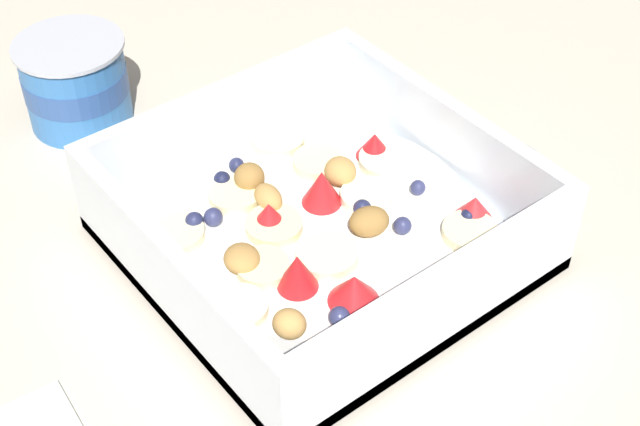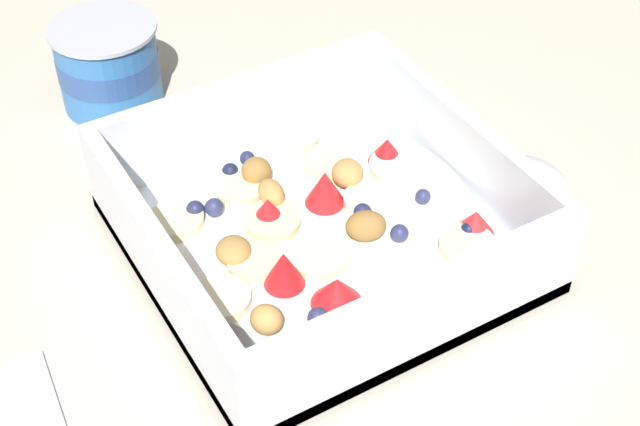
# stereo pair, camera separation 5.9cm
# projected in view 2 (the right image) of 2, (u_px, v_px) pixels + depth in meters

# --- Properties ---
(ground_plane) EXTENTS (2.40, 2.40, 0.00)m
(ground_plane) POSITION_uv_depth(u_px,v_px,m) (344.00, 243.00, 0.62)
(ground_plane) COLOR beige
(fruit_bowl) EXTENTS (0.23, 0.23, 0.07)m
(fruit_bowl) POSITION_uv_depth(u_px,v_px,m) (320.00, 224.00, 0.60)
(fruit_bowl) COLOR white
(fruit_bowl) RESTS_ON ground
(spoon) EXTENTS (0.05, 0.17, 0.01)m
(spoon) POSITION_uv_depth(u_px,v_px,m) (509.00, 152.00, 0.68)
(spoon) COLOR silver
(spoon) RESTS_ON ground
(yogurt_cup) EXTENTS (0.08, 0.08, 0.07)m
(yogurt_cup) POSITION_uv_depth(u_px,v_px,m) (108.00, 65.00, 0.71)
(yogurt_cup) COLOR #3370B7
(yogurt_cup) RESTS_ON ground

